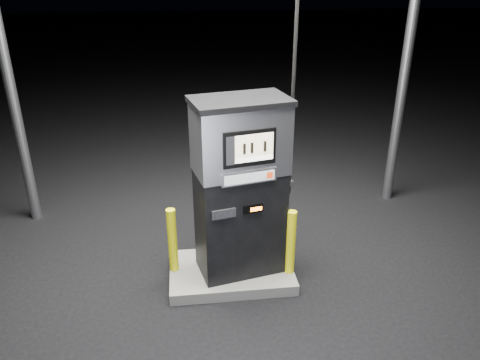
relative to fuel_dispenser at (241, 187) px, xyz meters
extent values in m
plane|color=black|center=(-0.13, 0.00, -1.31)|extent=(80.00, 80.00, 0.00)
cube|color=#5F5F5A|center=(-0.13, 0.00, -1.24)|extent=(1.60, 1.00, 0.15)
cylinder|color=gray|center=(-3.13, 2.00, 0.94)|extent=(0.16, 0.16, 4.50)
cylinder|color=gray|center=(2.87, 2.00, 0.94)|extent=(0.16, 0.16, 4.50)
cube|color=black|center=(-0.01, 0.00, -0.48)|extent=(1.15, 0.81, 1.38)
cube|color=silver|center=(-0.01, 0.00, 0.62)|extent=(1.17, 0.84, 0.83)
cube|color=black|center=(-0.01, 0.00, 1.07)|extent=(1.23, 0.89, 0.07)
cube|color=black|center=(0.06, -0.31, 0.62)|extent=(0.61, 0.16, 0.42)
cube|color=beige|center=(0.11, -0.32, 0.65)|extent=(0.44, 0.10, 0.26)
cube|color=white|center=(0.11, -0.32, 0.49)|extent=(0.44, 0.10, 0.06)
cube|color=silver|center=(0.06, -0.31, 0.27)|extent=(0.65, 0.17, 0.15)
cube|color=#A0A4A8|center=(0.06, -0.33, 0.27)|extent=(0.59, 0.13, 0.12)
cube|color=red|center=(0.30, -0.28, 0.27)|extent=(0.08, 0.02, 0.08)
cube|color=black|center=(0.11, -0.30, -0.15)|extent=(0.24, 0.07, 0.10)
cube|color=orange|center=(0.15, -0.30, -0.15)|extent=(0.14, 0.03, 0.05)
cube|color=black|center=(-0.24, -0.37, -0.15)|extent=(0.29, 0.09, 0.11)
cube|color=black|center=(0.56, 0.12, -0.01)|extent=(0.15, 0.22, 0.27)
cylinder|color=gray|center=(0.62, 0.14, -0.01)|extent=(0.13, 0.25, 0.08)
cylinder|color=black|center=(0.61, 0.08, 1.83)|extent=(0.05, 0.05, 3.41)
cylinder|color=#F5F30D|center=(-0.87, 0.05, -0.72)|extent=(0.12, 0.12, 0.88)
cylinder|color=#F5F30D|center=(0.61, -0.18, -0.72)|extent=(0.13, 0.13, 0.88)
camera|label=1|loc=(-0.63, -5.08, 2.45)|focal=35.00mm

